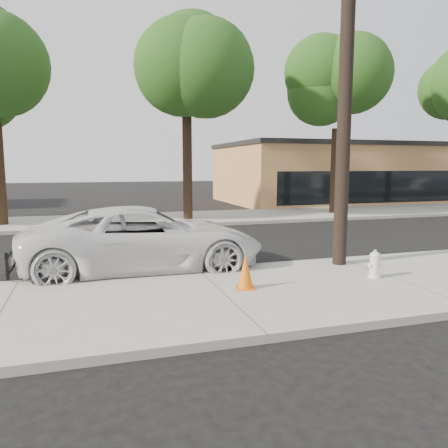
{
  "coord_description": "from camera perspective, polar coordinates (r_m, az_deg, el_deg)",
  "views": [
    {
      "loc": [
        -2.48,
        -12.26,
        2.66
      ],
      "look_at": [
        1.18,
        -0.56,
        1.0
      ],
      "focal_mm": 35.0,
      "sensor_mm": 36.0,
      "label": 1
    }
  ],
  "objects": [
    {
      "name": "utility_pole",
      "position": [
        11.51,
        15.61,
        17.64
      ],
      "size": [
        1.4,
        0.34,
        9.0
      ],
      "color": "black",
      "rests_on": "near_sidewalk"
    },
    {
      "name": "ground",
      "position": [
        12.79,
        -5.81,
        -4.34
      ],
      "size": [
        120.0,
        120.0,
        0.0
      ],
      "primitive_type": "plane",
      "color": "black",
      "rests_on": "ground"
    },
    {
      "name": "tree_d",
      "position": [
        24.14,
        15.19,
        16.27
      ],
      "size": [
        4.5,
        4.35,
        8.75
      ],
      "color": "black",
      "rests_on": "far_sidewalk"
    },
    {
      "name": "police_cruiser",
      "position": [
        11.13,
        -10.24,
        -1.93
      ],
      "size": [
        5.95,
        2.83,
        1.64
      ],
      "primitive_type": "imported",
      "rotation": [
        0.0,
        0.0,
        1.55
      ],
      "color": "silver",
      "rests_on": "ground"
    },
    {
      "name": "near_sidewalk",
      "position": [
        8.73,
        -0.06,
        -9.52
      ],
      "size": [
        90.0,
        4.4,
        0.15
      ],
      "primitive_type": "cube",
      "color": "gray",
      "rests_on": "ground"
    },
    {
      "name": "fire_hydrant",
      "position": [
        10.37,
        19.08,
        -5.1
      ],
      "size": [
        0.31,
        0.29,
        0.59
      ],
      "rotation": [
        0.0,
        0.0,
        0.05
      ],
      "color": "silver",
      "rests_on": "near_sidewalk"
    },
    {
      "name": "building_main",
      "position": [
        33.77,
        15.93,
        6.29
      ],
      "size": [
        18.0,
        10.0,
        4.0
      ],
      "primitive_type": "cube",
      "color": "#AC7A47",
      "rests_on": "ground"
    },
    {
      "name": "traffic_cone",
      "position": [
        8.96,
        2.82,
        -6.25
      ],
      "size": [
        0.47,
        0.47,
        0.72
      ],
      "rotation": [
        0.0,
        0.0,
        -0.31
      ],
      "color": "orange",
      "rests_on": "near_sidewalk"
    },
    {
      "name": "far_sidewalk",
      "position": [
        21.06,
        -10.46,
        0.53
      ],
      "size": [
        90.0,
        5.0,
        0.15
      ],
      "primitive_type": "cube",
      "color": "gray",
      "rests_on": "ground"
    },
    {
      "name": "tree_c",
      "position": [
        20.88,
        -4.23,
        19.43
      ],
      "size": [
        4.96,
        4.8,
        9.55
      ],
      "color": "black",
      "rests_on": "far_sidewalk"
    },
    {
      "name": "curb_near",
      "position": [
        10.77,
        -3.56,
        -6.19
      ],
      "size": [
        90.0,
        0.12,
        0.16
      ],
      "primitive_type": "cube",
      "color": "#9E9B93",
      "rests_on": "ground"
    }
  ]
}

